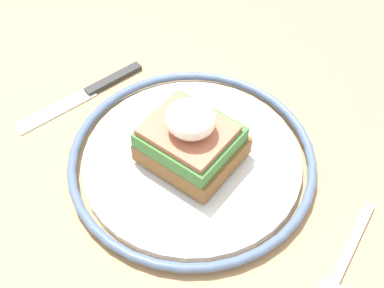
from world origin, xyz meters
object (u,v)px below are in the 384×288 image
Objects in this scene: fork at (343,263)px; sandwich at (191,138)px; knife at (91,91)px; plate at (192,160)px.

sandwich is at bearing -2.02° from fork.
knife is at bearing -3.46° from fork.
fork is 0.36m from knife.
plate is at bearing -112.48° from sandwich.
knife is at bearing -5.11° from sandwich.
knife reaches higher than fork.
plate reaches higher than fork.
sandwich reaches higher than plate.
plate is 0.19m from fork.
knife is (0.17, -0.01, -0.01)m from plate.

